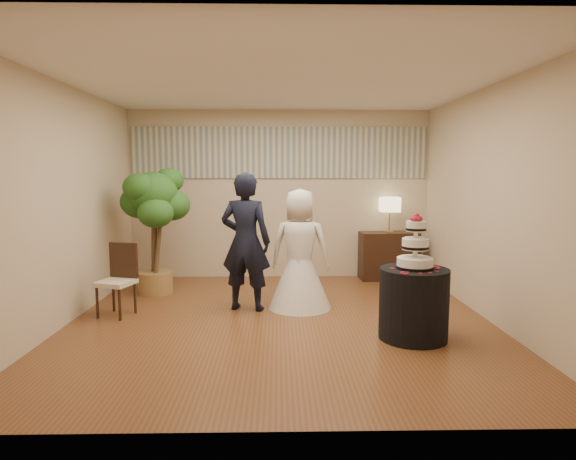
{
  "coord_description": "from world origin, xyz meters",
  "views": [
    {
      "loc": [
        -0.02,
        -5.61,
        1.76
      ],
      "look_at": [
        0.1,
        0.4,
        1.05
      ],
      "focal_mm": 30.0,
      "sensor_mm": 36.0,
      "label": 1
    }
  ],
  "objects_px": {
    "groom": "(246,242)",
    "wedding_cake": "(416,241)",
    "side_chair": "(116,280)",
    "bride": "(300,249)",
    "cake_table": "(414,304)",
    "console": "(389,256)",
    "ficus_tree": "(154,230)",
    "table_lamp": "(390,215)"
  },
  "relations": [
    {
      "from": "groom",
      "to": "wedding_cake",
      "type": "bearing_deg",
      "value": 160.65
    },
    {
      "from": "wedding_cake",
      "to": "side_chair",
      "type": "xyz_separation_m",
      "value": [
        -3.45,
        0.89,
        -0.61
      ]
    },
    {
      "from": "groom",
      "to": "bride",
      "type": "distance_m",
      "value": 0.71
    },
    {
      "from": "cake_table",
      "to": "console",
      "type": "bearing_deg",
      "value": 82.22
    },
    {
      "from": "wedding_cake",
      "to": "side_chair",
      "type": "distance_m",
      "value": 3.61
    },
    {
      "from": "groom",
      "to": "side_chair",
      "type": "height_order",
      "value": "groom"
    },
    {
      "from": "console",
      "to": "side_chair",
      "type": "distance_m",
      "value": 4.34
    },
    {
      "from": "groom",
      "to": "console",
      "type": "height_order",
      "value": "groom"
    },
    {
      "from": "wedding_cake",
      "to": "side_chair",
      "type": "height_order",
      "value": "wedding_cake"
    },
    {
      "from": "ficus_tree",
      "to": "wedding_cake",
      "type": "bearing_deg",
      "value": -31.85
    },
    {
      "from": "bride",
      "to": "cake_table",
      "type": "bearing_deg",
      "value": 143.35
    },
    {
      "from": "groom",
      "to": "ficus_tree",
      "type": "distance_m",
      "value": 1.65
    },
    {
      "from": "cake_table",
      "to": "console",
      "type": "distance_m",
      "value": 2.93
    },
    {
      "from": "cake_table",
      "to": "ficus_tree",
      "type": "distance_m",
      "value": 3.87
    },
    {
      "from": "wedding_cake",
      "to": "console",
      "type": "distance_m",
      "value": 3.0
    },
    {
      "from": "groom",
      "to": "table_lamp",
      "type": "bearing_deg",
      "value": -129.8
    },
    {
      "from": "console",
      "to": "side_chair",
      "type": "relative_size",
      "value": 1.06
    },
    {
      "from": "table_lamp",
      "to": "ficus_tree",
      "type": "relative_size",
      "value": 0.31
    },
    {
      "from": "cake_table",
      "to": "side_chair",
      "type": "distance_m",
      "value": 3.56
    },
    {
      "from": "bride",
      "to": "cake_table",
      "type": "distance_m",
      "value": 1.73
    },
    {
      "from": "table_lamp",
      "to": "ficus_tree",
      "type": "xyz_separation_m",
      "value": [
        -3.65,
        -0.88,
        -0.14
      ]
    },
    {
      "from": "wedding_cake",
      "to": "side_chair",
      "type": "bearing_deg",
      "value": 165.54
    },
    {
      "from": "wedding_cake",
      "to": "table_lamp",
      "type": "bearing_deg",
      "value": 82.22
    },
    {
      "from": "bride",
      "to": "wedding_cake",
      "type": "height_order",
      "value": "bride"
    },
    {
      "from": "groom",
      "to": "table_lamp",
      "type": "distance_m",
      "value": 2.87
    },
    {
      "from": "wedding_cake",
      "to": "table_lamp",
      "type": "xyz_separation_m",
      "value": [
        0.4,
        2.9,
        0.02
      ]
    },
    {
      "from": "cake_table",
      "to": "wedding_cake",
      "type": "distance_m",
      "value": 0.67
    },
    {
      "from": "cake_table",
      "to": "console",
      "type": "xyz_separation_m",
      "value": [
        0.4,
        2.9,
        0.01
      ]
    },
    {
      "from": "wedding_cake",
      "to": "side_chair",
      "type": "relative_size",
      "value": 0.66
    },
    {
      "from": "cake_table",
      "to": "ficus_tree",
      "type": "xyz_separation_m",
      "value": [
        -3.25,
        2.02,
        0.56
      ]
    },
    {
      "from": "bride",
      "to": "wedding_cake",
      "type": "xyz_separation_m",
      "value": [
        1.16,
        -1.21,
        0.27
      ]
    },
    {
      "from": "groom",
      "to": "ficus_tree",
      "type": "xyz_separation_m",
      "value": [
        -1.39,
        0.88,
        0.05
      ]
    },
    {
      "from": "wedding_cake",
      "to": "bride",
      "type": "bearing_deg",
      "value": 133.72
    },
    {
      "from": "ficus_tree",
      "to": "side_chair",
      "type": "distance_m",
      "value": 1.25
    },
    {
      "from": "bride",
      "to": "ficus_tree",
      "type": "height_order",
      "value": "ficus_tree"
    },
    {
      "from": "bride",
      "to": "console",
      "type": "height_order",
      "value": "bride"
    },
    {
      "from": "console",
      "to": "side_chair",
      "type": "bearing_deg",
      "value": -155.4
    },
    {
      "from": "groom",
      "to": "wedding_cake",
      "type": "height_order",
      "value": "groom"
    },
    {
      "from": "groom",
      "to": "console",
      "type": "xyz_separation_m",
      "value": [
        2.26,
        1.76,
        -0.49
      ]
    },
    {
      "from": "bride",
      "to": "table_lamp",
      "type": "xyz_separation_m",
      "value": [
        1.56,
        1.69,
        0.3
      ]
    },
    {
      "from": "wedding_cake",
      "to": "cake_table",
      "type": "bearing_deg",
      "value": 0.0
    },
    {
      "from": "groom",
      "to": "bride",
      "type": "height_order",
      "value": "groom"
    }
  ]
}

